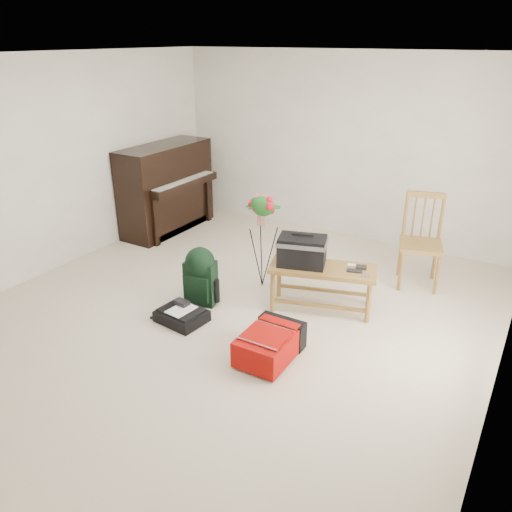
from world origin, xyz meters
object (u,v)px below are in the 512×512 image
Objects in this scene: dining_chair at (422,242)px; black_duffel at (182,315)px; red_suitcase at (272,342)px; piano at (167,190)px; flower_stand at (262,241)px; green_backpack at (200,273)px; bench at (310,254)px.

black_duffel is (-1.80, -2.09, -0.44)m from dining_chair.
piano is at bearing 144.27° from red_suitcase.
flower_stand is at bearing 81.30° from black_duffel.
dining_chair reaches higher than green_backpack.
black_duffel is 0.44× the size of flower_stand.
piano is 3.64m from dining_chair.
bench reaches higher than black_duffel.
dining_chair reaches higher than bench.
black_duffel is at bearing -148.00° from dining_chair.
black_duffel is 0.50m from green_backpack.
green_backpack is at bearing -124.83° from flower_stand.
bench is at bearing 96.30° from red_suitcase.
black_duffel is at bearing -151.85° from bench.
piano is at bearing 142.36° from bench.
green_backpack is (-1.13, 0.44, 0.21)m from red_suitcase.
red_suitcase is at bearing 3.63° from black_duffel.
piano is at bearing 148.90° from flower_stand.
flower_stand is (-1.52, -0.98, 0.03)m from dining_chair.
piano is 1.34× the size of flower_stand.
bench is at bearing 15.85° from green_backpack.
flower_stand is at bearing 50.44° from green_backpack.
dining_chair is (0.86, 1.12, -0.07)m from bench.
bench is 0.67m from flower_stand.
flower_stand reaches higher than green_backpack.
green_backpack reaches higher than black_duffel.
flower_stand is at bearing 150.03° from bench.
bench is 1.10× the size of dining_chair.
black_duffel is (-0.94, -0.97, -0.52)m from bench.
green_backpack is (-1.86, -1.69, -0.16)m from dining_chair.
dining_chair is at bearing 23.91° from flower_stand.
black_duffel is (-1.07, 0.04, -0.07)m from red_suitcase.
dining_chair is 1.81m from flower_stand.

